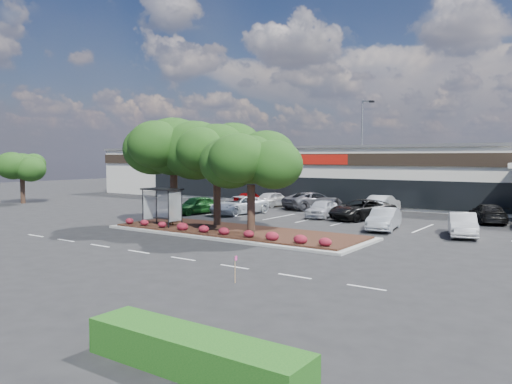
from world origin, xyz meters
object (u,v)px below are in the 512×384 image
Objects in this scene: survey_stake at (235,266)px; car_0 at (196,205)px; car_1 at (239,205)px; light_pole at (363,160)px.

car_0 is at bearing 135.07° from survey_stake.
car_1 reaches higher than car_0.
car_1 is (-6.81, -11.34, -3.94)m from light_pole.
light_pole is at bearing 103.70° from survey_stake.
light_pole reaches higher than car_0.
survey_stake is at bearing -76.30° from light_pole.
car_0 is (-10.02, -13.32, -3.94)m from light_pole.
car_0 is at bearing -126.95° from light_pole.
car_1 is at bearing 43.64° from car_0.
survey_stake is at bearing -32.96° from car_0.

